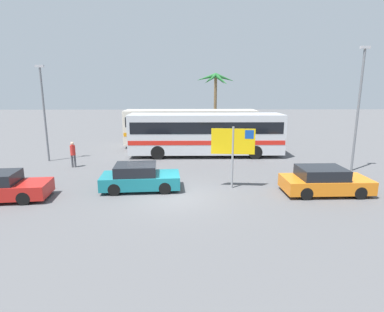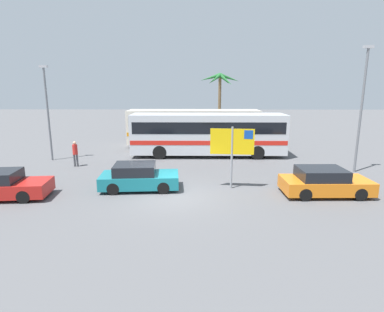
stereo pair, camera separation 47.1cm
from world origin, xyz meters
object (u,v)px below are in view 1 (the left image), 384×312
Objects in this scene: bus_front_coach at (206,132)px; pedestrian_near_sign at (73,152)px; car_teal at (139,178)px; car_orange at (324,181)px; bus_rear_coach at (190,126)px; ferry_sign at (234,144)px.

pedestrian_near_sign is (-8.83, -3.44, -0.79)m from bus_front_coach.
car_orange is at bearing -8.98° from car_teal.
bus_rear_coach reaches higher than pedestrian_near_sign.
ferry_sign is at bearing -80.17° from bus_rear_coach.
car_orange is (5.30, -8.82, -1.15)m from bus_front_coach.
pedestrian_near_sign is at bearing 161.30° from ferry_sign.
pedestrian_near_sign is at bearing -158.71° from bus_front_coach.
ferry_sign reaches higher than pedestrian_near_sign.
ferry_sign reaches higher than bus_rear_coach.
bus_front_coach reaches higher than pedestrian_near_sign.
ferry_sign reaches higher than car_orange.
bus_front_coach is 2.74× the size of car_orange.
car_orange is (9.15, -0.76, 0.00)m from car_teal.
pedestrian_near_sign is at bearing 157.85° from car_orange.
car_teal and car_orange have the same top height.
car_teal is 9.18m from car_orange.
bus_rear_coach is 10.80m from pedestrian_near_sign.
bus_rear_coach is at bearing -48.79° from pedestrian_near_sign.
car_teal is at bearing 173.97° from car_orange.
bus_front_coach is at bearing -71.74° from pedestrian_near_sign.
car_orange is at bearing -59.02° from bus_front_coach.
bus_front_coach is 10.36m from car_orange.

